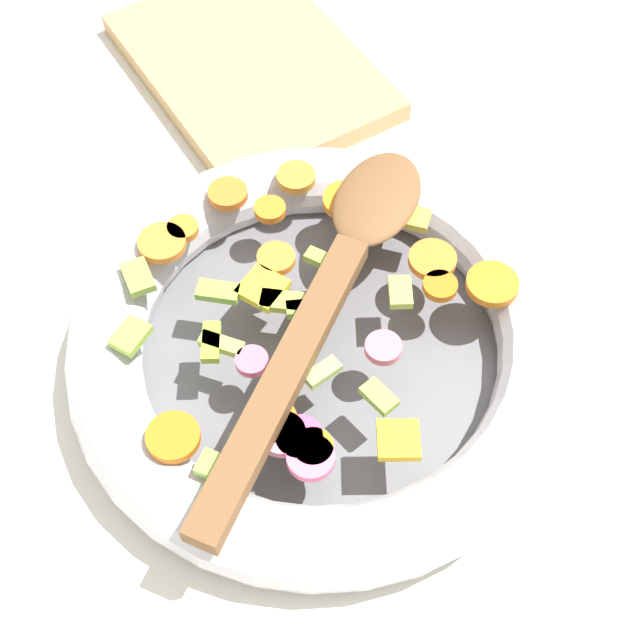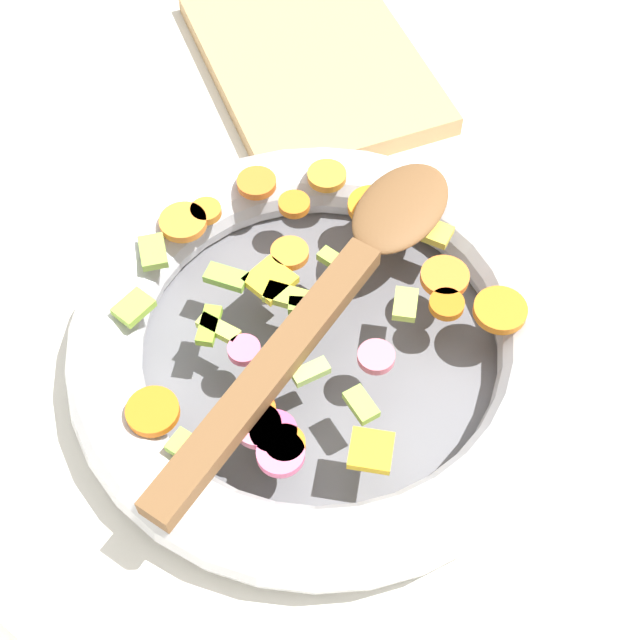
% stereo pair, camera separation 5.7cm
% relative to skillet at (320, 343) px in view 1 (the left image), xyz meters
% --- Properties ---
extents(ground_plane, '(4.00, 4.00, 0.00)m').
position_rel_skillet_xyz_m(ground_plane, '(0.00, 0.00, -0.02)').
color(ground_plane, silver).
extents(skillet, '(0.34, 0.34, 0.05)m').
position_rel_skillet_xyz_m(skillet, '(0.00, 0.00, 0.00)').
color(skillet, slate).
rests_on(skillet, ground_plane).
extents(chopped_vegetables, '(0.26, 0.27, 0.01)m').
position_rel_skillet_xyz_m(chopped_vegetables, '(0.01, 0.00, 0.03)').
color(chopped_vegetables, orange).
rests_on(chopped_vegetables, skillet).
extents(wooden_spoon, '(0.21, 0.28, 0.01)m').
position_rel_skillet_xyz_m(wooden_spoon, '(0.01, -0.02, 0.04)').
color(wooden_spoon, brown).
rests_on(wooden_spoon, chopped_vegetables).
extents(cutting_board, '(0.24, 0.17, 0.02)m').
position_rel_skillet_xyz_m(cutting_board, '(0.28, -0.10, -0.01)').
color(cutting_board, tan).
rests_on(cutting_board, ground_plane).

